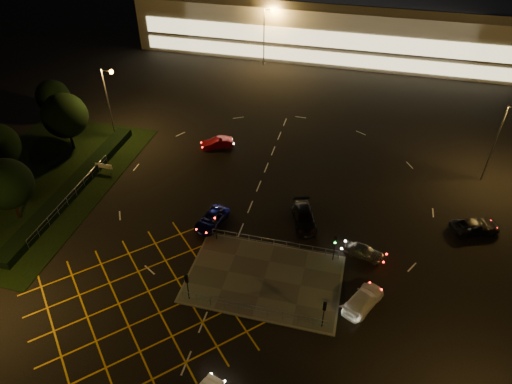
% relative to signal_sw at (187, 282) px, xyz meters
% --- Properties ---
extents(ground, '(180.00, 180.00, 0.00)m').
position_rel_signal_sw_xyz_m(ground, '(4.00, 5.99, -2.37)').
color(ground, black).
rests_on(ground, ground).
extents(pedestrian_island, '(14.00, 9.00, 0.12)m').
position_rel_signal_sw_xyz_m(pedestrian_island, '(6.00, 3.99, -2.31)').
color(pedestrian_island, '#4C4944').
rests_on(pedestrian_island, ground).
extents(grass_verge, '(18.00, 30.00, 0.08)m').
position_rel_signal_sw_xyz_m(grass_verge, '(-24.00, 11.99, -2.33)').
color(grass_verge, black).
rests_on(grass_verge, ground).
extents(hedge, '(2.00, 26.00, 1.00)m').
position_rel_signal_sw_xyz_m(hedge, '(-19.00, 11.99, -1.87)').
color(hedge, black).
rests_on(hedge, ground).
extents(supermarket, '(72.00, 26.50, 10.50)m').
position_rel_signal_sw_xyz_m(supermarket, '(4.00, 67.95, 2.95)').
color(supermarket, beige).
rests_on(supermarket, ground).
extents(streetlight_nw, '(1.78, 0.56, 10.03)m').
position_rel_signal_sw_xyz_m(streetlight_nw, '(-19.56, 23.99, 4.20)').
color(streetlight_nw, slate).
rests_on(streetlight_nw, ground).
extents(streetlight_ne, '(1.78, 0.56, 10.03)m').
position_rel_signal_sw_xyz_m(streetlight_ne, '(28.44, 25.99, 4.20)').
color(streetlight_ne, slate).
rests_on(streetlight_ne, ground).
extents(streetlight_far_left, '(1.78, 0.56, 10.03)m').
position_rel_signal_sw_xyz_m(streetlight_far_left, '(-5.56, 53.99, 4.20)').
color(streetlight_far_left, slate).
rests_on(streetlight_far_left, ground).
extents(streetlight_far_right, '(1.78, 0.56, 10.03)m').
position_rel_signal_sw_xyz_m(streetlight_far_right, '(34.44, 55.99, 4.20)').
color(streetlight_far_right, slate).
rests_on(streetlight_far_right, ground).
extents(signal_sw, '(0.28, 0.30, 3.15)m').
position_rel_signal_sw_xyz_m(signal_sw, '(0.00, 0.00, 0.00)').
color(signal_sw, black).
rests_on(signal_sw, pedestrian_island).
extents(signal_se, '(0.28, 0.30, 3.15)m').
position_rel_signal_sw_xyz_m(signal_se, '(12.00, 0.00, 0.00)').
color(signal_se, black).
rests_on(signal_se, pedestrian_island).
extents(signal_nw, '(0.28, 0.30, 3.15)m').
position_rel_signal_sw_xyz_m(signal_nw, '(0.00, 7.99, 0.00)').
color(signal_nw, black).
rests_on(signal_nw, pedestrian_island).
extents(signal_ne, '(0.28, 0.30, 3.15)m').
position_rel_signal_sw_xyz_m(signal_ne, '(12.00, 7.99, 0.00)').
color(signal_ne, black).
rests_on(signal_ne, pedestrian_island).
extents(tree_c, '(5.76, 5.76, 7.84)m').
position_rel_signal_sw_xyz_m(tree_c, '(-24.00, 19.99, 2.59)').
color(tree_c, black).
rests_on(tree_c, ground).
extents(tree_d, '(4.68, 4.68, 6.37)m').
position_rel_signal_sw_xyz_m(tree_d, '(-30.00, 25.99, 1.65)').
color(tree_d, black).
rests_on(tree_d, ground).
extents(tree_e, '(5.40, 5.40, 7.35)m').
position_rel_signal_sw_xyz_m(tree_e, '(-22.00, 5.99, 2.28)').
color(tree_e, black).
rests_on(tree_e, ground).
extents(car_left_blue, '(3.13, 5.08, 1.31)m').
position_rel_signal_sw_xyz_m(car_left_blue, '(-1.28, 10.19, -1.71)').
color(car_left_blue, '#0C0F4B').
rests_on(car_left_blue, ground).
extents(car_far_dkgrey, '(3.72, 5.75, 1.55)m').
position_rel_signal_sw_xyz_m(car_far_dkgrey, '(8.30, 12.84, -1.59)').
color(car_far_dkgrey, black).
rests_on(car_far_dkgrey, ground).
extents(car_right_silver, '(4.11, 2.36, 1.32)m').
position_rel_signal_sw_xyz_m(car_right_silver, '(14.87, 9.34, -1.71)').
color(car_right_silver, '#A7A9AE').
rests_on(car_right_silver, ground).
extents(car_circ_red, '(4.43, 3.25, 1.39)m').
position_rel_signal_sw_xyz_m(car_circ_red, '(-5.45, 24.99, -1.67)').
color(car_circ_red, maroon).
rests_on(car_circ_red, ground).
extents(car_east_grey, '(5.60, 4.12, 1.41)m').
position_rel_signal_sw_xyz_m(car_east_grey, '(25.99, 15.88, -1.66)').
color(car_east_grey, black).
rests_on(car_east_grey, ground).
extents(car_approach_white, '(4.07, 5.29, 1.43)m').
position_rel_signal_sw_xyz_m(car_approach_white, '(15.20, 3.22, -1.65)').
color(car_approach_white, silver).
rests_on(car_approach_white, ground).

